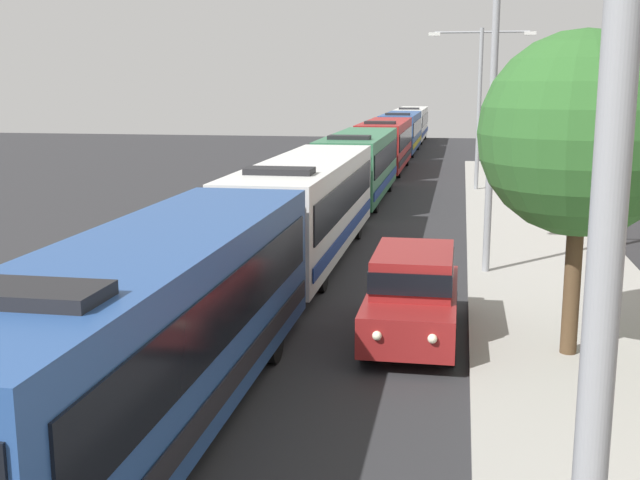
{
  "coord_description": "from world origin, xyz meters",
  "views": [
    {
      "loc": [
        3.3,
        0.29,
        5.37
      ],
      "look_at": [
        0.04,
        18.71,
        1.66
      ],
      "focal_mm": 44.6,
      "sensor_mm": 36.0,
      "label": 1
    }
  ],
  "objects_px": {
    "bus_middle": "(359,164)",
    "bus_tail_end": "(411,123)",
    "bus_rear": "(401,131)",
    "bus_lead": "(153,325)",
    "bus_second_in_line": "(307,205)",
    "bus_fourth_in_line": "(385,143)",
    "streetlamp_near": "(620,53)",
    "streetlamp_far": "(480,92)",
    "white_suv": "(413,291)",
    "streetlamp_mid": "(493,92)",
    "roadside_tree": "(582,135)"
  },
  "relations": [
    {
      "from": "bus_second_in_line",
      "to": "streetlamp_far",
      "type": "xyz_separation_m",
      "value": [
        5.4,
        16.48,
        3.22
      ]
    },
    {
      "from": "bus_rear",
      "to": "bus_tail_end",
      "type": "xyz_separation_m",
      "value": [
        0.0,
        12.73,
        0.0
      ]
    },
    {
      "from": "bus_second_in_line",
      "to": "bus_rear",
      "type": "xyz_separation_m",
      "value": [
        -0.0,
        37.99,
        -0.0
      ]
    },
    {
      "from": "bus_fourth_in_line",
      "to": "bus_rear",
      "type": "relative_size",
      "value": 0.97
    },
    {
      "from": "streetlamp_far",
      "to": "bus_second_in_line",
      "type": "bearing_deg",
      "value": -108.13
    },
    {
      "from": "streetlamp_near",
      "to": "roadside_tree",
      "type": "distance_m",
      "value": 11.21
    },
    {
      "from": "bus_second_in_line",
      "to": "bus_fourth_in_line",
      "type": "xyz_separation_m",
      "value": [
        -0.0,
        25.34,
        -0.0
      ]
    },
    {
      "from": "bus_tail_end",
      "to": "bus_second_in_line",
      "type": "bearing_deg",
      "value": -90.0
    },
    {
      "from": "bus_tail_end",
      "to": "streetlamp_mid",
      "type": "xyz_separation_m",
      "value": [
        5.4,
        -52.08,
        3.42
      ]
    },
    {
      "from": "white_suv",
      "to": "bus_second_in_line",
      "type": "bearing_deg",
      "value": 116.89
    },
    {
      "from": "bus_lead",
      "to": "bus_rear",
      "type": "height_order",
      "value": "same"
    },
    {
      "from": "bus_lead",
      "to": "roadside_tree",
      "type": "height_order",
      "value": "roadside_tree"
    },
    {
      "from": "bus_tail_end",
      "to": "bus_middle",
      "type": "bearing_deg",
      "value": -90.0
    },
    {
      "from": "bus_lead",
      "to": "streetlamp_near",
      "type": "xyz_separation_m",
      "value": [
        5.4,
        -6.68,
        3.83
      ]
    },
    {
      "from": "bus_lead",
      "to": "bus_middle",
      "type": "relative_size",
      "value": 1.03
    },
    {
      "from": "streetlamp_near",
      "to": "streetlamp_far",
      "type": "bearing_deg",
      "value": 90.0
    },
    {
      "from": "bus_second_in_line",
      "to": "white_suv",
      "type": "relative_size",
      "value": 2.59
    },
    {
      "from": "bus_tail_end",
      "to": "bus_rear",
      "type": "bearing_deg",
      "value": -90.0
    },
    {
      "from": "bus_lead",
      "to": "bus_second_in_line",
      "type": "relative_size",
      "value": 0.95
    },
    {
      "from": "bus_rear",
      "to": "bus_middle",
      "type": "bearing_deg",
      "value": -90.0
    },
    {
      "from": "bus_fourth_in_line",
      "to": "streetlamp_mid",
      "type": "distance_m",
      "value": 27.45
    },
    {
      "from": "bus_fourth_in_line",
      "to": "streetlamp_mid",
      "type": "height_order",
      "value": "streetlamp_mid"
    },
    {
      "from": "bus_rear",
      "to": "roadside_tree",
      "type": "distance_m",
      "value": 46.7
    },
    {
      "from": "bus_fourth_in_line",
      "to": "roadside_tree",
      "type": "relative_size",
      "value": 1.84
    },
    {
      "from": "bus_second_in_line",
      "to": "streetlamp_far",
      "type": "bearing_deg",
      "value": 71.87
    },
    {
      "from": "streetlamp_near",
      "to": "streetlamp_far",
      "type": "relative_size",
      "value": 1.15
    },
    {
      "from": "white_suv",
      "to": "streetlamp_mid",
      "type": "distance_m",
      "value": 7.4
    },
    {
      "from": "bus_rear",
      "to": "bus_fourth_in_line",
      "type": "bearing_deg",
      "value": -90.0
    },
    {
      "from": "bus_rear",
      "to": "streetlamp_far",
      "type": "xyz_separation_m",
      "value": [
        5.4,
        -21.51,
        3.22
      ]
    },
    {
      "from": "bus_middle",
      "to": "bus_tail_end",
      "type": "relative_size",
      "value": 0.95
    },
    {
      "from": "bus_second_in_line",
      "to": "bus_fourth_in_line",
      "type": "height_order",
      "value": "same"
    },
    {
      "from": "bus_second_in_line",
      "to": "streetlamp_mid",
      "type": "xyz_separation_m",
      "value": [
        5.4,
        -1.35,
        3.42
      ]
    },
    {
      "from": "bus_fourth_in_line",
      "to": "streetlamp_mid",
      "type": "bearing_deg",
      "value": -78.57
    },
    {
      "from": "bus_rear",
      "to": "streetlamp_near",
      "type": "bearing_deg",
      "value": -84.61
    },
    {
      "from": "bus_lead",
      "to": "bus_tail_end",
      "type": "distance_m",
      "value": 63.24
    },
    {
      "from": "bus_middle",
      "to": "bus_lead",
      "type": "bearing_deg",
      "value": -90.0
    },
    {
      "from": "streetlamp_mid",
      "to": "roadside_tree",
      "type": "height_order",
      "value": "streetlamp_mid"
    },
    {
      "from": "white_suv",
      "to": "roadside_tree",
      "type": "bearing_deg",
      "value": -15.04
    },
    {
      "from": "streetlamp_mid",
      "to": "white_suv",
      "type": "bearing_deg",
      "value": -105.98
    },
    {
      "from": "bus_fourth_in_line",
      "to": "streetlamp_far",
      "type": "relative_size",
      "value": 1.46
    },
    {
      "from": "bus_middle",
      "to": "bus_rear",
      "type": "relative_size",
      "value": 0.97
    },
    {
      "from": "bus_fourth_in_line",
      "to": "bus_tail_end",
      "type": "height_order",
      "value": "same"
    },
    {
      "from": "bus_lead",
      "to": "streetlamp_mid",
      "type": "relative_size",
      "value": 1.46
    },
    {
      "from": "bus_lead",
      "to": "bus_tail_end",
      "type": "height_order",
      "value": "same"
    },
    {
      "from": "white_suv",
      "to": "roadside_tree",
      "type": "height_order",
      "value": "roadside_tree"
    },
    {
      "from": "bus_tail_end",
      "to": "white_suv",
      "type": "relative_size",
      "value": 2.52
    },
    {
      "from": "bus_middle",
      "to": "bus_fourth_in_line",
      "type": "distance_m",
      "value": 12.63
    },
    {
      "from": "bus_rear",
      "to": "roadside_tree",
      "type": "relative_size",
      "value": 1.9
    },
    {
      "from": "bus_rear",
      "to": "white_suv",
      "type": "bearing_deg",
      "value": -85.33
    },
    {
      "from": "bus_lead",
      "to": "streetlamp_near",
      "type": "relative_size",
      "value": 1.31
    }
  ]
}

